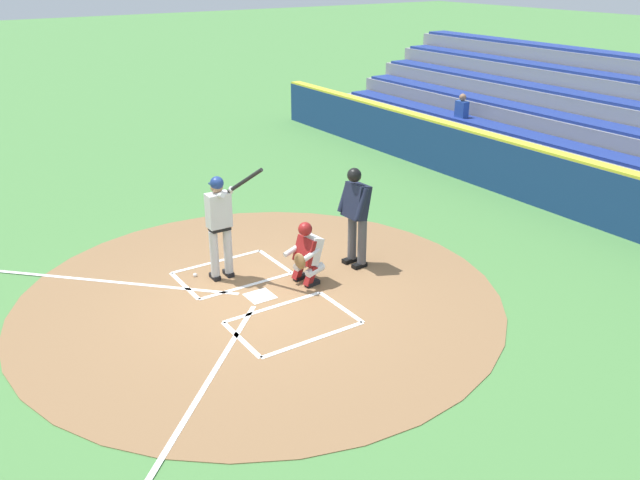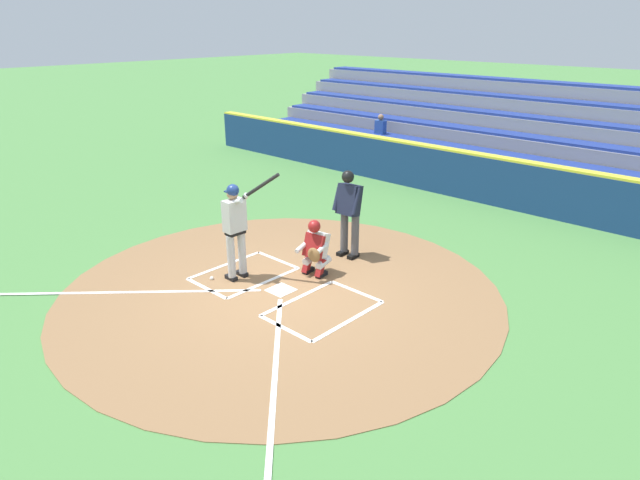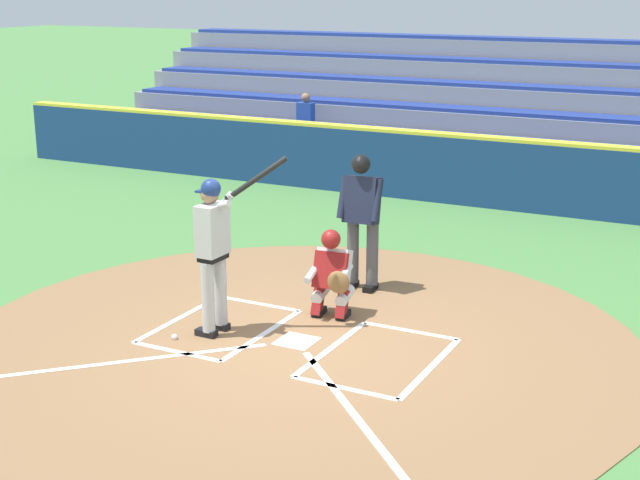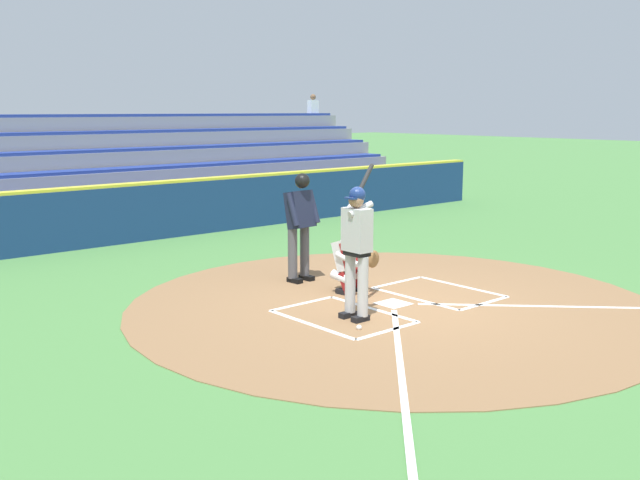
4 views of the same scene
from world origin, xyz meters
name	(u,v)px [view 4 (image 4 of 4)]	position (x,y,z in m)	size (l,w,h in m)	color
ground_plane	(393,304)	(0.00, 0.00, 0.00)	(120.00, 120.00, 0.00)	#4C8442
dirt_circle	(393,304)	(0.00, 0.00, 0.01)	(8.00, 8.00, 0.01)	olive
home_plate_and_chalk	(439,316)	(0.00, 0.88, 0.01)	(7.93, 4.91, 0.01)	white
batter	(357,242)	(0.97, 0.20, 1.10)	(0.93, 0.70, 2.13)	#BCBCBC
catcher	(351,257)	(0.01, -0.93, 0.59)	(0.64, 0.62, 1.13)	black
plate_umpire	(300,220)	(0.13, -2.05, 1.08)	(0.60, 0.44, 1.86)	#4C4C51
baseball	(359,327)	(1.30, 0.59, 0.04)	(0.07, 0.07, 0.07)	white
backstop_wall	(152,210)	(0.00, -7.50, 0.65)	(22.00, 0.36, 1.31)	navy
bleacher_stand	(82,182)	(0.00, -11.33, 1.00)	(20.00, 5.10, 3.45)	gray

